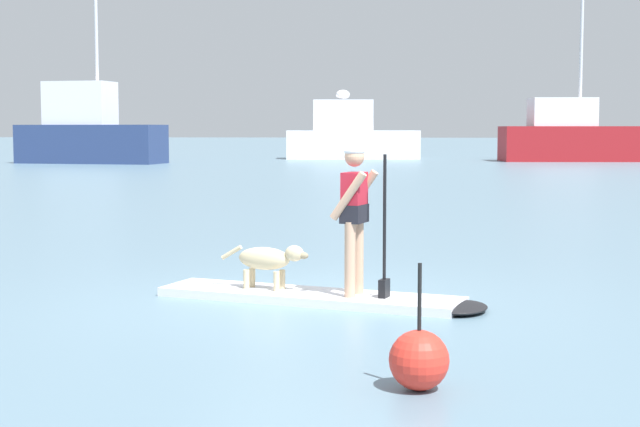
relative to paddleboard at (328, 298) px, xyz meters
name	(u,v)px	position (x,y,z in m)	size (l,w,h in m)	color
ground_plane	(309,301)	(-0.22, 0.06, -0.05)	(400.00, 400.00, 0.00)	slate
paddleboard	(328,298)	(0.00, 0.00, 0.00)	(3.83, 1.73, 0.10)	silver
person_paddler	(356,209)	(0.31, -0.09, 1.00)	(0.66, 0.56, 1.64)	tan
dog	(268,260)	(-0.71, 0.19, 0.39)	(1.08, 0.40, 0.52)	#CCB78C
moored_boat_center	(88,132)	(-18.33, 41.13, 1.68)	(8.44, 3.74, 11.05)	navy
moored_boat_far_port	(350,137)	(-4.48, 50.99, 1.39)	(8.83, 4.25, 4.44)	white
moored_boat_outer	(570,136)	(9.01, 47.97, 1.43)	(8.63, 4.13, 13.05)	maroon
marker_buoy	(419,360)	(1.08, -3.47, 0.18)	(0.45, 0.45, 0.95)	red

